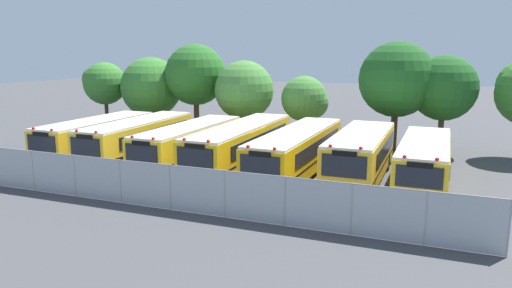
{
  "coord_description": "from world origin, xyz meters",
  "views": [
    {
      "loc": [
        10.76,
        -24.87,
        6.92
      ],
      "look_at": [
        1.01,
        0.0,
        1.6
      ],
      "focal_mm": 32.5,
      "sensor_mm": 36.0,
      "label": 1
    }
  ],
  "objects": [
    {
      "name": "tree_1",
      "position": [
        -12.03,
        9.08,
        3.87
      ],
      "size": [
        5.15,
        5.15,
        6.51
      ],
      "color": "#4C3823",
      "rests_on": "ground_plane"
    },
    {
      "name": "tree_0",
      "position": [
        -16.54,
        8.14,
        4.27
      ],
      "size": [
        3.71,
        3.69,
        6.06
      ],
      "color": "#4C3823",
      "rests_on": "ground_plane"
    },
    {
      "name": "school_bus_3",
      "position": [
        -0.03,
        0.19,
        1.45
      ],
      "size": [
        2.61,
        11.42,
        2.76
      ],
      "rotation": [
        0.0,
        0.0,
        3.13
      ],
      "color": "yellow",
      "rests_on": "ground_plane"
    },
    {
      "name": "school_bus_1",
      "position": [
        -7.07,
        -0.26,
        1.44
      ],
      "size": [
        2.54,
        10.06,
        2.73
      ],
      "rotation": [
        0.0,
        0.0,
        3.15
      ],
      "color": "yellow",
      "rests_on": "ground_plane"
    },
    {
      "name": "school_bus_6",
      "position": [
        10.36,
        0.05,
        1.36
      ],
      "size": [
        2.58,
        9.65,
        2.58
      ],
      "rotation": [
        0.0,
        0.0,
        3.12
      ],
      "color": "yellow",
      "rests_on": "ground_plane"
    },
    {
      "name": "tree_5",
      "position": [
        8.13,
        8.38,
        5.04
      ],
      "size": [
        5.2,
        5.2,
        7.67
      ],
      "color": "#4C3823",
      "rests_on": "ground_plane"
    },
    {
      "name": "school_bus_4",
      "position": [
        3.6,
        -0.2,
        1.43
      ],
      "size": [
        2.75,
        11.31,
        2.72
      ],
      "rotation": [
        0.0,
        0.0,
        3.11
      ],
      "color": "#EAA80C",
      "rests_on": "ground_plane"
    },
    {
      "name": "tree_2",
      "position": [
        -8.07,
        9.25,
        5.0
      ],
      "size": [
        5.03,
        5.03,
        7.59
      ],
      "color": "#4C3823",
      "rests_on": "ground_plane"
    },
    {
      "name": "chainlink_fence",
      "position": [
        0.05,
        -7.94,
        1.08
      ],
      "size": [
        26.68,
        0.07,
        2.09
      ],
      "color": "#9EA0A3",
      "rests_on": "ground_plane"
    },
    {
      "name": "school_bus_2",
      "position": [
        -3.42,
        -0.01,
        1.36
      ],
      "size": [
        2.61,
        10.24,
        2.59
      ],
      "rotation": [
        0.0,
        0.0,
        3.13
      ],
      "color": "yellow",
      "rests_on": "ground_plane"
    },
    {
      "name": "school_bus_5",
      "position": [
        7.09,
        0.11,
        1.46
      ],
      "size": [
        2.67,
        9.37,
        2.78
      ],
      "rotation": [
        0.0,
        0.0,
        3.13
      ],
      "color": "yellow",
      "rests_on": "ground_plane"
    },
    {
      "name": "ground_plane",
      "position": [
        0.0,
        0.0,
        0.0
      ],
      "size": [
        160.0,
        160.0,
        0.0
      ],
      "primitive_type": "plane",
      "color": "#424244"
    },
    {
      "name": "traffic_cone",
      "position": [
        4.54,
        -6.68,
        0.27
      ],
      "size": [
        0.41,
        0.41,
        0.54
      ],
      "primitive_type": "cone",
      "color": "#EA5914",
      "rests_on": "ground_plane"
    },
    {
      "name": "tree_3",
      "position": [
        -3.46,
        8.57,
        3.93
      ],
      "size": [
        4.61,
        4.61,
        6.3
      ],
      "color": "#4C3823",
      "rests_on": "ground_plane"
    },
    {
      "name": "school_bus_0",
      "position": [
        -10.42,
        -0.17,
        1.37
      ],
      "size": [
        2.68,
        9.7,
        2.61
      ],
      "rotation": [
        0.0,
        0.0,
        3.13
      ],
      "color": "yellow",
      "rests_on": "ground_plane"
    },
    {
      "name": "tree_4",
      "position": [
        1.61,
        8.77,
        3.39
      ],
      "size": [
        3.56,
        3.43,
        5.19
      ],
      "color": "#4C3823",
      "rests_on": "ground_plane"
    },
    {
      "name": "tree_6",
      "position": [
        11.11,
        8.93,
        4.54
      ],
      "size": [
        4.41,
        4.41,
        6.74
      ],
      "color": "#4C3823",
      "rests_on": "ground_plane"
    }
  ]
}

